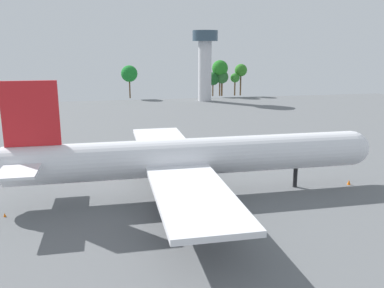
% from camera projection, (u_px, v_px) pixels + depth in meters
% --- Properties ---
extents(ground_plane, '(242.49, 242.49, 0.00)m').
position_uv_depth(ground_plane, '(192.00, 194.00, 64.80)').
color(ground_plane, slate).
extents(cargo_airplane, '(60.62, 52.23, 18.44)m').
position_uv_depth(cargo_airplane, '(190.00, 157.00, 63.29)').
color(cargo_airplane, silver).
rests_on(cargo_airplane, ground_plane).
extents(fuel_truck, '(3.84, 5.64, 2.26)m').
position_uv_depth(fuel_truck, '(287.00, 151.00, 87.39)').
color(fuel_truck, '#333338').
rests_on(fuel_truck, ground_plane).
extents(safety_cone_nose, '(0.59, 0.59, 0.84)m').
position_uv_depth(safety_cone_nose, '(349.00, 182.00, 69.28)').
color(safety_cone_nose, orange).
rests_on(safety_cone_nose, ground_plane).
extents(safety_cone_tail, '(0.39, 0.39, 0.55)m').
position_uv_depth(safety_cone_tail, '(5.00, 215.00, 56.23)').
color(safety_cone_tail, orange).
rests_on(safety_cone_tail, ground_plane).
extents(control_tower, '(10.71, 10.71, 29.64)m').
position_uv_depth(control_tower, '(205.00, 58.00, 172.13)').
color(control_tower, silver).
rests_on(control_tower, ground_plane).
extents(tree_line_backdrop, '(133.68, 7.52, 16.85)m').
position_uv_depth(tree_line_backdrop, '(130.00, 75.00, 183.30)').
color(tree_line_backdrop, '#51381E').
rests_on(tree_line_backdrop, ground_plane).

